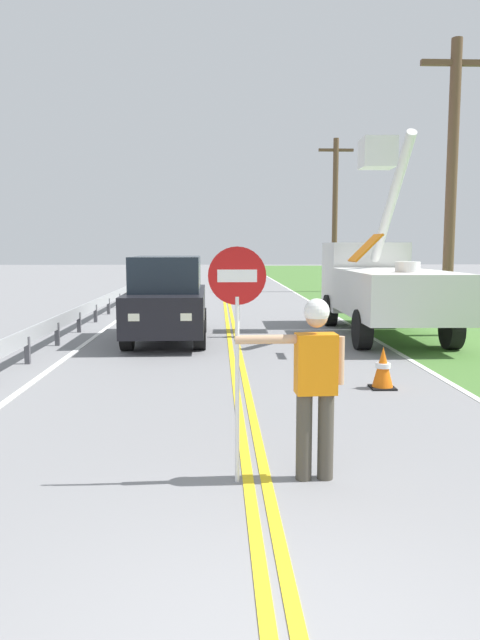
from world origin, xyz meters
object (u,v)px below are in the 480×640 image
object	(u,v)px
stop_sign_paddle	(237,311)
traffic_cone_lead	(383,368)
utility_pole_mid	(335,212)
utility_pole_near	(451,184)
utility_bucket_truck	(380,282)
oncoming_suv_nearest	(167,298)
flagger_worker	(315,377)

from	to	relation	value
stop_sign_paddle	traffic_cone_lead	distance (m)	4.89
utility_pole_mid	traffic_cone_lead	xyz separation A→B (m)	(-3.41, -22.17, -3.80)
stop_sign_paddle	utility_pole_near	world-z (taller)	utility_pole_near
utility_bucket_truck	traffic_cone_lead	world-z (taller)	utility_bucket_truck
oncoming_suv_nearest	traffic_cone_lead	size ratio (longest dim) A/B	6.61
utility_bucket_truck	utility_pole_mid	distance (m)	16.11
flagger_worker	traffic_cone_lead	bearing A→B (deg)	65.67
utility_pole_near	traffic_cone_lead	size ratio (longest dim) A/B	10.77
utility_pole_near	traffic_cone_lead	distance (m)	7.73
stop_sign_paddle	utility_pole_mid	world-z (taller)	utility_pole_mid
utility_bucket_truck	oncoming_suv_nearest	distance (m)	5.71
stop_sign_paddle	oncoming_suv_nearest	distance (m)	9.45
flagger_worker	stop_sign_paddle	distance (m)	1.02
oncoming_suv_nearest	utility_pole_mid	bearing A→B (deg)	66.27
utility_bucket_truck	utility_pole_near	size ratio (longest dim) A/B	0.91
flagger_worker	traffic_cone_lead	size ratio (longest dim) A/B	2.61
oncoming_suv_nearest	stop_sign_paddle	bearing A→B (deg)	-81.22
oncoming_suv_nearest	traffic_cone_lead	bearing A→B (deg)	-53.50
flagger_worker	utility_pole_near	distance (m)	11.48
utility_bucket_truck	utility_pole_near	world-z (taller)	utility_pole_near
oncoming_suv_nearest	utility_pole_mid	world-z (taller)	utility_pole_mid
flagger_worker	utility_bucket_truck	world-z (taller)	utility_bucket_truck
utility_bucket_truck	utility_pole_near	xyz separation A→B (m)	(1.67, -0.42, 2.54)
flagger_worker	utility_pole_mid	bearing A→B (deg)	78.77
flagger_worker	oncoming_suv_nearest	distance (m)	9.54
utility_pole_near	traffic_cone_lead	bearing A→B (deg)	-118.97
utility_pole_near	utility_pole_mid	world-z (taller)	utility_pole_mid
oncoming_suv_nearest	flagger_worker	bearing A→B (deg)	-76.62
utility_pole_mid	traffic_cone_lead	size ratio (longest dim) A/B	11.29
stop_sign_paddle	utility_pole_mid	bearing A→B (deg)	77.17
utility_pole_mid	stop_sign_paddle	bearing A→B (deg)	-102.83
utility_bucket_truck	traffic_cone_lead	xyz separation A→B (m)	(-1.64, -6.40, -1.07)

